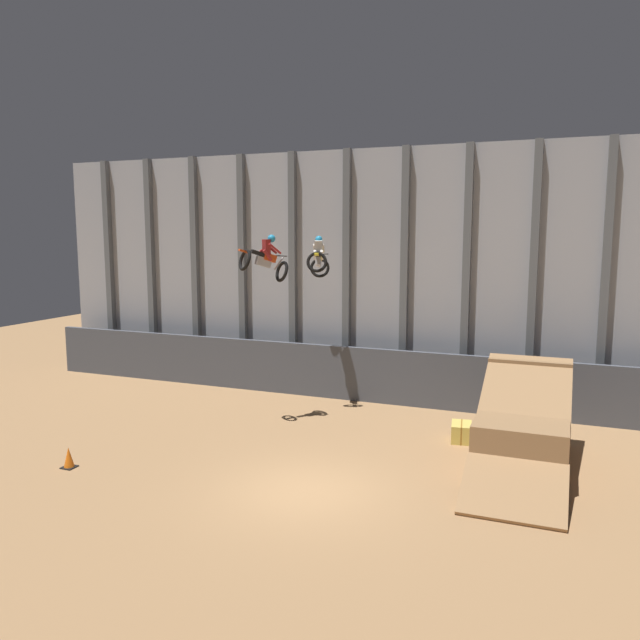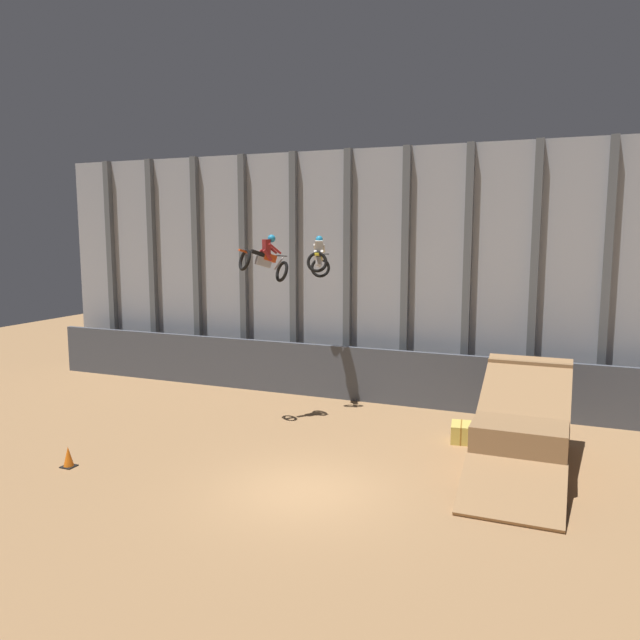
{
  "view_description": "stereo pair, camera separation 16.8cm",
  "coord_description": "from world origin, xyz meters",
  "px_view_note": "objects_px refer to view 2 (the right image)",
  "views": [
    {
      "loc": [
        5.81,
        -13.64,
        6.42
      ],
      "look_at": [
        -1.82,
        5.56,
        3.51
      ],
      "focal_mm": 35.0,
      "sensor_mm": 36.0,
      "label": 1
    },
    {
      "loc": [
        5.97,
        -13.58,
        6.42
      ],
      "look_at": [
        -1.82,
        5.56,
        3.51
      ],
      "focal_mm": 35.0,
      "sensor_mm": 36.0,
      "label": 2
    }
  ],
  "objects_px": {
    "rider_bike_left_air": "(265,259)",
    "traffic_cone_near_ramp": "(68,457)",
    "hay_bale_trackside": "(461,432)",
    "dirt_ramp": "(523,430)",
    "rider_bike_right_air": "(319,259)"
  },
  "relations": [
    {
      "from": "dirt_ramp",
      "to": "traffic_cone_near_ramp",
      "type": "distance_m",
      "value": 12.65
    },
    {
      "from": "rider_bike_right_air",
      "to": "hay_bale_trackside",
      "type": "height_order",
      "value": "rider_bike_right_air"
    },
    {
      "from": "rider_bike_left_air",
      "to": "dirt_ramp",
      "type": "bearing_deg",
      "value": 33.29
    },
    {
      "from": "dirt_ramp",
      "to": "traffic_cone_near_ramp",
      "type": "relative_size",
      "value": 10.57
    },
    {
      "from": "rider_bike_left_air",
      "to": "rider_bike_right_air",
      "type": "bearing_deg",
      "value": 107.48
    },
    {
      "from": "traffic_cone_near_ramp",
      "to": "dirt_ramp",
      "type": "bearing_deg",
      "value": 23.73
    },
    {
      "from": "dirt_ramp",
      "to": "traffic_cone_near_ramp",
      "type": "height_order",
      "value": "dirt_ramp"
    },
    {
      "from": "dirt_ramp",
      "to": "rider_bike_left_air",
      "type": "bearing_deg",
      "value": 175.25
    },
    {
      "from": "hay_bale_trackside",
      "to": "dirt_ramp",
      "type": "bearing_deg",
      "value": -31.51
    },
    {
      "from": "dirt_ramp",
      "to": "rider_bike_right_air",
      "type": "bearing_deg",
      "value": 157.17
    },
    {
      "from": "rider_bike_left_air",
      "to": "traffic_cone_near_ramp",
      "type": "distance_m",
      "value": 8.44
    },
    {
      "from": "traffic_cone_near_ramp",
      "to": "rider_bike_right_air",
      "type": "bearing_deg",
      "value": 63.51
    },
    {
      "from": "traffic_cone_near_ramp",
      "to": "rider_bike_left_air",
      "type": "bearing_deg",
      "value": 61.17
    },
    {
      "from": "rider_bike_right_air",
      "to": "traffic_cone_near_ramp",
      "type": "height_order",
      "value": "rider_bike_right_air"
    },
    {
      "from": "rider_bike_left_air",
      "to": "rider_bike_right_air",
      "type": "distance_m",
      "value": 2.61
    }
  ]
}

